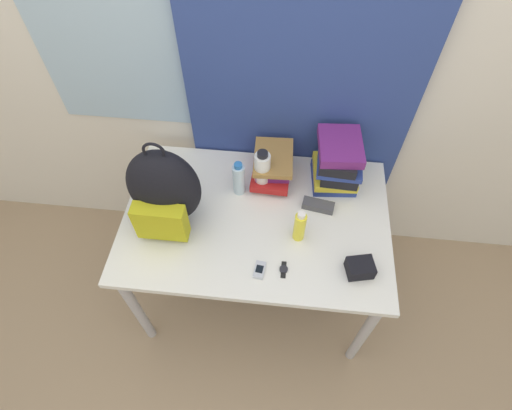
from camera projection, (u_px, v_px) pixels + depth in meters
The scene contains 14 objects.
ground_plane at pixel (248, 354), 2.26m from camera, with size 12.00×12.00×0.00m, color #9E8466.
wall_back at pixel (267, 65), 1.79m from camera, with size 6.00×0.06×2.50m.
curtain_blue at pixel (302, 75), 1.75m from camera, with size 1.07×0.04×2.50m.
desk at pixel (256, 228), 1.96m from camera, with size 1.26×0.83×0.77m.
backpack at pixel (164, 190), 1.73m from camera, with size 0.32×0.27×0.48m.
book_stack_left at pixel (272, 166), 1.98m from camera, with size 0.20×0.27×0.15m.
book_stack_center at pixel (338, 163), 1.91m from camera, with size 0.23×0.27×0.27m.
water_bottle at pixel (239, 179), 1.91m from camera, with size 0.06×0.06×0.20m.
sports_bottle at pixel (262, 172), 1.90m from camera, with size 0.08×0.08×0.25m.
sunscreen_bottle at pixel (300, 226), 1.76m from camera, with size 0.05×0.05×0.18m.
cell_phone at pixel (259, 270), 1.72m from camera, with size 0.05×0.09×0.02m.
sunglasses_case at pixel (318, 205), 1.91m from camera, with size 0.16×0.08×0.04m.
camera_pouch at pixel (360, 268), 1.70m from camera, with size 0.13×0.11×0.07m.
wristwatch at pixel (284, 269), 1.72m from camera, with size 0.04×0.08×0.01m.
Camera 1 is at (0.11, -0.65, 2.33)m, focal length 28.00 mm.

